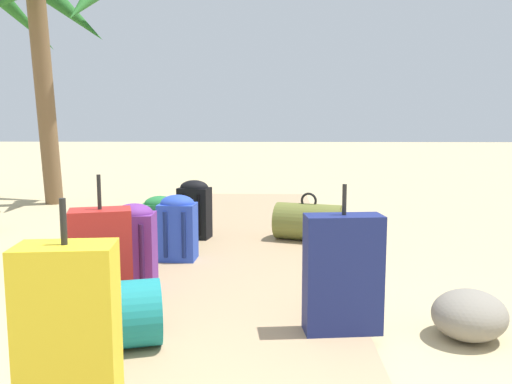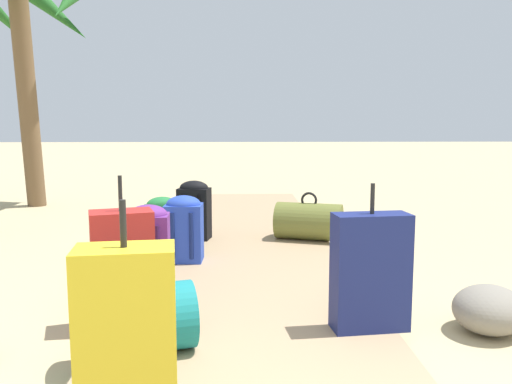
{
  "view_description": "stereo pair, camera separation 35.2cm",
  "coord_description": "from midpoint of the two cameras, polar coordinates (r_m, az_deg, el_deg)",
  "views": [
    {
      "loc": [
        0.29,
        -1.19,
        1.24
      ],
      "look_at": [
        0.12,
        4.06,
        0.55
      ],
      "focal_mm": 36.98,
      "sensor_mm": 36.0,
      "label": 1
    },
    {
      "loc": [
        -0.06,
        -1.19,
        1.24
      ],
      "look_at": [
        0.12,
        4.06,
        0.55
      ],
      "focal_mm": 36.98,
      "sensor_mm": 36.0,
      "label": 2
    }
  ],
  "objects": [
    {
      "name": "backpack_purple",
      "position": [
        3.79,
        -10.4,
        -5.52
      ],
      "size": [
        0.29,
        0.27,
        0.6
      ],
      "color": "#6B2D84",
      "rests_on": "boardwalk"
    },
    {
      "name": "suitcase_red",
      "position": [
        3.34,
        -13.45,
        -7.26
      ],
      "size": [
        0.42,
        0.33,
        0.85
      ],
      "color": "red",
      "rests_on": "boardwalk"
    },
    {
      "name": "suitcase_navy",
      "position": [
        3.02,
        12.72,
        -8.65
      ],
      "size": [
        0.44,
        0.23,
        0.83
      ],
      "color": "navy",
      "rests_on": "boardwalk"
    },
    {
      "name": "suitcase_yellow",
      "position": [
        2.11,
        -14.95,
        -15.1
      ],
      "size": [
        0.38,
        0.25,
        0.89
      ],
      "color": "gold",
      "rests_on": "boardwalk"
    },
    {
      "name": "duffel_bag_teal",
      "position": [
        2.84,
        -12.61,
        -12.95
      ],
      "size": [
        0.65,
        0.5,
        0.46
      ],
      "color": "#197A7F",
      "rests_on": "boardwalk"
    },
    {
      "name": "backpack_blue",
      "position": [
        4.5,
        -6.26,
        -3.66
      ],
      "size": [
        0.32,
        0.28,
        0.56
      ],
      "color": "#2847B7",
      "rests_on": "boardwalk"
    },
    {
      "name": "ground_plane",
      "position": [
        4.32,
        0.26,
        -9.19
      ],
      "size": [
        60.0,
        60.0,
        0.0
      ],
      "primitive_type": "plane",
      "color": "tan"
    },
    {
      "name": "backpack_green",
      "position": [
        4.93,
        -8.36,
        -3.13
      ],
      "size": [
        0.33,
        0.27,
        0.49
      ],
      "color": "#237538",
      "rests_on": "boardwalk"
    },
    {
      "name": "palm_tree_far_left",
      "position": [
        8.57,
        -21.23,
        16.83
      ],
      "size": [
        2.16,
        2.28,
        3.61
      ],
      "color": "brown",
      "rests_on": "ground"
    },
    {
      "name": "boardwalk",
      "position": [
        5.02,
        0.5,
        -6.33
      ],
      "size": [
        1.66,
        7.38,
        0.08
      ],
      "primitive_type": "cube",
      "color": "tan",
      "rests_on": "ground"
    },
    {
      "name": "duffel_bag_olive",
      "position": [
        5.27,
        7.62,
        -3.24
      ],
      "size": [
        0.73,
        0.55,
        0.48
      ],
      "color": "olive",
      "rests_on": "boardwalk"
    },
    {
      "name": "rock_right_far",
      "position": [
        3.42,
        24.92,
        -11.99
      ],
      "size": [
        0.61,
        0.62,
        0.28
      ],
      "primitive_type": "ellipsoid",
      "rotation": [
        0.0,
        0.0,
        2.51
      ],
      "color": "gray",
      "rests_on": "ground"
    },
    {
      "name": "backpack_black",
      "position": [
        5.32,
        -4.79,
        -1.72
      ],
      "size": [
        0.34,
        0.27,
        0.59
      ],
      "color": "black",
      "rests_on": "boardwalk"
    }
  ]
}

